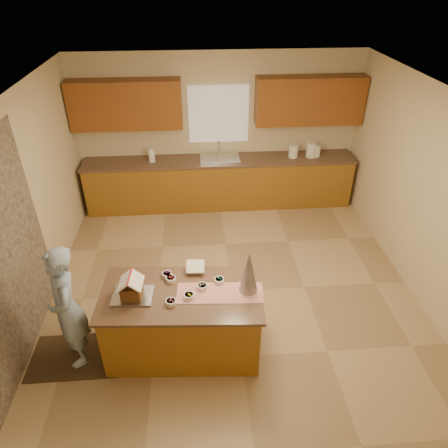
{
  "coord_description": "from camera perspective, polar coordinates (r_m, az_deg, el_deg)",
  "views": [
    {
      "loc": [
        -0.45,
        -4.29,
        3.92
      ],
      "look_at": [
        -0.1,
        0.2,
        1.0
      ],
      "focal_mm": 32.82,
      "sensor_mm": 36.0,
      "label": 1
    }
  ],
  "objects": [
    {
      "name": "island_top",
      "position": [
        4.55,
        -5.99,
        -9.75
      ],
      "size": [
        1.83,
        1.04,
        0.04
      ],
      "primitive_type": "cube",
      "rotation": [
        0.0,
        0.0,
        -0.07
      ],
      "color": "brown",
      "rests_on": "island_base"
    },
    {
      "name": "wall_left",
      "position": [
        5.41,
        -26.08,
        0.89
      ],
      "size": [
        5.5,
        5.5,
        0.0
      ],
      "primitive_type": "plane",
      "color": "beige",
      "rests_on": "floor"
    },
    {
      "name": "island_base",
      "position": [
        4.85,
        -5.69,
        -13.51
      ],
      "size": [
        1.75,
        0.96,
        0.83
      ],
      "primitive_type": "cube",
      "rotation": [
        0.0,
        0.0,
        -0.07
      ],
      "color": "brown",
      "rests_on": "floor"
    },
    {
      "name": "boy",
      "position": [
        4.79,
        -21.03,
        -10.93
      ],
      "size": [
        0.54,
        0.65,
        1.52
      ],
      "primitive_type": "imported",
      "rotation": [
        0.0,
        0.0,
        -1.2
      ],
      "color": "#91A9CE",
      "rests_on": "rug"
    },
    {
      "name": "canister_b",
      "position": [
        7.62,
        12.07,
        10.1
      ],
      "size": [
        0.18,
        0.18,
        0.26
      ],
      "primitive_type": "cylinder",
      "color": "white",
      "rests_on": "back_counter_top"
    },
    {
      "name": "wall_front",
      "position": [
        3.03,
        6.91,
        -25.41
      ],
      "size": [
        5.5,
        5.5,
        0.0
      ],
      "primitive_type": "plane",
      "color": "beige",
      "rests_on": "floor"
    },
    {
      "name": "upper_cabinet_right",
      "position": [
        7.43,
        11.83,
        16.49
      ],
      "size": [
        1.85,
        0.35,
        0.8
      ],
      "primitive_type": "cube",
      "color": "brown",
      "rests_on": "wall_back"
    },
    {
      "name": "wall_right",
      "position": [
        5.81,
        26.71,
        2.91
      ],
      "size": [
        5.5,
        5.5,
        0.0
      ],
      "primitive_type": "plane",
      "color": "beige",
      "rests_on": "floor"
    },
    {
      "name": "cookbook",
      "position": [
        4.74,
        -4.02,
        -5.92
      ],
      "size": [
        0.22,
        0.17,
        0.09
      ],
      "primitive_type": "cube",
      "rotation": [
        -1.13,
        0.0,
        -0.07
      ],
      "color": "white",
      "rests_on": "island_top"
    },
    {
      "name": "back_counter_base",
      "position": [
        7.6,
        -0.57,
        5.69
      ],
      "size": [
        4.8,
        0.6,
        0.88
      ],
      "primitive_type": "cube",
      "color": "brown",
      "rests_on": "floor"
    },
    {
      "name": "tinsel_tree",
      "position": [
        4.39,
        3.48,
        -6.64
      ],
      "size": [
        0.22,
        0.22,
        0.52
      ],
      "primitive_type": "cone",
      "rotation": [
        0.0,
        0.0,
        -0.07
      ],
      "color": "silver",
      "rests_on": "island_top"
    },
    {
      "name": "gingerbread_house",
      "position": [
        4.5,
        -12.78,
        -8.7
      ],
      "size": [
        0.27,
        0.28,
        0.27
      ],
      "color": "brown",
      "rests_on": "baking_tray"
    },
    {
      "name": "canister_a",
      "position": [
        7.55,
        9.64,
        9.96
      ],
      "size": [
        0.16,
        0.16,
        0.22
      ],
      "primitive_type": "cylinder",
      "color": "white",
      "rests_on": "back_counter_top"
    },
    {
      "name": "ceiling",
      "position": [
        4.49,
        1.54,
        17.15
      ],
      "size": [
        5.5,
        5.5,
        0.0
      ],
      "primitive_type": "plane",
      "color": "silver",
      "rests_on": "floor"
    },
    {
      "name": "canister_c",
      "position": [
        7.66,
        12.77,
        9.88
      ],
      "size": [
        0.14,
        0.14,
        0.2
      ],
      "primitive_type": "cylinder",
      "color": "white",
      "rests_on": "back_counter_top"
    },
    {
      "name": "stone_accent",
      "position": [
        4.84,
        -28.41,
        -5.12
      ],
      "size": [
        0.0,
        2.5,
        2.5
      ],
      "primitive_type": "plane",
      "rotation": [
        1.57,
        0.0,
        1.57
      ],
      "color": "gray",
      "rests_on": "wall_left"
    },
    {
      "name": "upper_cabinet_left",
      "position": [
        7.24,
        -13.54,
        15.86
      ],
      "size": [
        1.85,
        0.35,
        0.8
      ],
      "primitive_type": "cube",
      "color": "brown",
      "rests_on": "wall_back"
    },
    {
      "name": "sink",
      "position": [
        7.41,
        -0.59,
        8.78
      ],
      "size": [
        0.7,
        0.45,
        0.12
      ],
      "primitive_type": "cube",
      "color": "silver",
      "rests_on": "back_counter_top"
    },
    {
      "name": "table_runner",
      "position": [
        4.52,
        -0.57,
        -9.56
      ],
      "size": [
        0.96,
        0.4,
        0.01
      ],
      "primitive_type": "cube",
      "rotation": [
        0.0,
        0.0,
        -0.07
      ],
      "color": "#A1160B",
      "rests_on": "island_top"
    },
    {
      "name": "window_curtain",
      "position": [
        7.39,
        -0.77,
        15.03
      ],
      "size": [
        1.05,
        0.03,
        1.0
      ],
      "primitive_type": "cube",
      "color": "white",
      "rests_on": "wall_back"
    },
    {
      "name": "floor",
      "position": [
        5.83,
        1.15,
        -9.31
      ],
      "size": [
        5.5,
        5.5,
        0.0
      ],
      "primitive_type": "plane",
      "color": "tan",
      "rests_on": "ground"
    },
    {
      "name": "back_counter_top",
      "position": [
        7.4,
        -0.59,
        8.85
      ],
      "size": [
        4.85,
        0.63,
        0.04
      ],
      "primitive_type": "cube",
      "color": "brown",
      "rests_on": "back_counter_base"
    },
    {
      "name": "candy_bowls",
      "position": [
        4.58,
        -5.24,
        -8.64
      ],
      "size": [
        0.7,
        0.57,
        0.05
      ],
      "color": "red",
      "rests_on": "island_top"
    },
    {
      "name": "wall_back",
      "position": [
        7.51,
        -0.77,
        12.92
      ],
      "size": [
        5.5,
        5.5,
        0.0
      ],
      "primitive_type": "plane",
      "color": "beige",
      "rests_on": "floor"
    },
    {
      "name": "rug",
      "position": [
        5.34,
        -19.89,
        -16.92
      ],
      "size": [
        1.03,
        0.67,
        0.01
      ],
      "primitive_type": "cube",
      "color": "black",
      "rests_on": "floor"
    },
    {
      "name": "faucet",
      "position": [
        7.5,
        -0.69,
        10.53
      ],
      "size": [
        0.03,
        0.03,
        0.28
      ],
      "primitive_type": "cylinder",
      "color": "silver",
      "rests_on": "back_counter_top"
    },
    {
      "name": "baking_tray",
      "position": [
        4.58,
        -12.61,
        -9.73
      ],
      "size": [
        0.45,
        0.35,
        0.02
      ],
      "primitive_type": "cube",
      "rotation": [
        0.0,
        0.0,
        -0.07
      ],
      "color": "silver",
      "rests_on": "island_top"
    },
    {
      "name": "paper_towel",
      "position": [
        7.37,
        -10.06,
        9.43
      ],
      "size": [
        0.11,
        0.11,
        0.24
      ],
      "primitive_type": "cylinder",
      "color": "white",
      "rests_on": "back_counter_top"
    }
  ]
}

